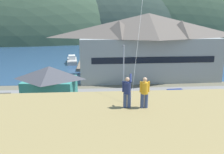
# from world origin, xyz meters

# --- Properties ---
(ground_plane) EXTENTS (600.00, 600.00, 0.00)m
(ground_plane) POSITION_xyz_m (0.00, 0.00, 0.00)
(ground_plane) COLOR #66604C
(parking_lot_pad) EXTENTS (40.00, 20.00, 0.10)m
(parking_lot_pad) POSITION_xyz_m (0.00, 5.00, 0.05)
(parking_lot_pad) COLOR gray
(parking_lot_pad) RESTS_ON ground
(bay_water) EXTENTS (360.00, 84.00, 0.03)m
(bay_water) POSITION_xyz_m (0.00, 60.00, 0.01)
(bay_water) COLOR navy
(bay_water) RESTS_ON ground
(far_hill_west_ridge) EXTENTS (139.83, 67.38, 68.50)m
(far_hill_west_ridge) POSITION_xyz_m (-50.68, 108.96, 0.00)
(far_hill_west_ridge) COLOR #334733
(far_hill_west_ridge) RESTS_ON ground
(far_hill_east_peak) EXTENTS (88.99, 59.30, 59.03)m
(far_hill_east_peak) POSITION_xyz_m (-44.84, 116.81, 0.00)
(far_hill_east_peak) COLOR #334733
(far_hill_east_peak) RESTS_ON ground
(far_hill_center_saddle) EXTENTS (92.78, 48.30, 55.79)m
(far_hill_center_saddle) POSITION_xyz_m (16.62, 108.99, 0.00)
(far_hill_center_saddle) COLOR #2D3D33
(far_hill_center_saddle) RESTS_ON ground
(far_hill_far_shoulder) EXTENTS (109.04, 58.12, 67.13)m
(far_hill_far_shoulder) POSITION_xyz_m (46.15, 115.37, 0.00)
(far_hill_far_shoulder) COLOR #334733
(far_hill_far_shoulder) RESTS_ON ground
(harbor_lodge) EXTENTS (27.18, 11.28, 12.28)m
(harbor_lodge) POSITION_xyz_m (7.56, 22.05, 6.52)
(harbor_lodge) COLOR #999E99
(harbor_lodge) RESTS_ON ground
(storage_shed_near_lot) EXTENTS (7.23, 5.93, 5.36)m
(storage_shed_near_lot) POSITION_xyz_m (-8.36, 7.88, 2.78)
(storage_shed_near_lot) COLOR #338475
(storage_shed_near_lot) RESTS_ON ground
(storage_shed_waterside) EXTENTS (4.96, 4.86, 4.32)m
(storage_shed_waterside) POSITION_xyz_m (1.94, 25.08, 2.24)
(storage_shed_waterside) COLOR #338475
(storage_shed_waterside) RESTS_ON ground
(wharf_dock) EXTENTS (3.20, 15.38, 0.70)m
(wharf_dock) POSITION_xyz_m (-5.08, 35.73, 0.35)
(wharf_dock) COLOR #70604C
(wharf_dock) RESTS_ON ground
(moored_boat_wharfside) EXTENTS (3.18, 7.73, 2.16)m
(moored_boat_wharfside) POSITION_xyz_m (-8.62, 38.60, 0.72)
(moored_boat_wharfside) COLOR #A8A399
(moored_boat_wharfside) RESTS_ON ground
(parked_car_front_row_silver) EXTENTS (4.27, 2.18, 1.82)m
(parked_car_front_row_silver) POSITION_xyz_m (-14.60, 7.11, 1.06)
(parked_car_front_row_silver) COLOR black
(parked_car_front_row_silver) RESTS_ON parking_lot_pad
(parked_car_mid_row_far) EXTENTS (4.34, 2.34, 1.82)m
(parked_car_mid_row_far) POSITION_xyz_m (0.25, -0.05, 1.06)
(parked_car_mid_row_far) COLOR silver
(parked_car_mid_row_far) RESTS_ON parking_lot_pad
(parked_car_back_row_right) EXTENTS (4.32, 2.29, 1.82)m
(parked_car_back_row_right) POSITION_xyz_m (-6.33, 0.03, 1.06)
(parked_car_back_row_right) COLOR #9EA3A8
(parked_car_back_row_right) RESTS_ON parking_lot_pad
(parked_car_mid_row_center) EXTENTS (4.35, 2.37, 1.82)m
(parked_car_mid_row_center) POSITION_xyz_m (8.40, 7.42, 1.06)
(parked_car_mid_row_center) COLOR navy
(parked_car_mid_row_center) RESTS_ON parking_lot_pad
(parked_car_front_row_red) EXTENTS (4.31, 2.28, 1.82)m
(parked_car_front_row_red) POSITION_xyz_m (7.60, -0.28, 1.06)
(parked_car_front_row_red) COLOR #9EA3A8
(parked_car_front_row_red) RESTS_ON parking_lot_pad
(parked_car_corner_spot) EXTENTS (4.35, 2.37, 1.82)m
(parked_car_corner_spot) POSITION_xyz_m (-0.06, 6.26, 1.06)
(parked_car_corner_spot) COLOR silver
(parked_car_corner_spot) RESTS_ON parking_lot_pad
(parking_light_pole) EXTENTS (0.24, 0.78, 7.55)m
(parking_light_pole) POSITION_xyz_m (1.53, 10.55, 4.42)
(parking_light_pole) COLOR #ADADB2
(parking_light_pole) RESTS_ON parking_lot_pad
(person_kite_flyer) EXTENTS (0.57, 0.64, 1.86)m
(person_kite_flyer) POSITION_xyz_m (-0.71, -9.39, 7.35)
(person_kite_flyer) COLOR #384770
(person_kite_flyer) RESTS_ON grassy_hill_foreground
(person_companion) EXTENTS (0.55, 0.40, 1.74)m
(person_companion) POSITION_xyz_m (0.24, -9.50, 7.34)
(person_companion) COLOR #384770
(person_companion) RESTS_ON grassy_hill_foreground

